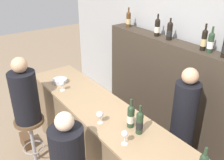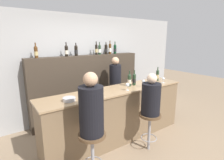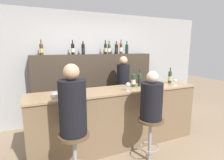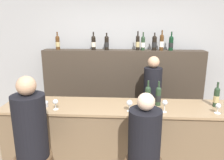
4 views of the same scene
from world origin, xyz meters
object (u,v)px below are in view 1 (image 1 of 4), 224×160
at_px(wine_bottle_backbar_3, 204,40).
at_px(wine_bottle_backbar_2, 170,31).
at_px(wine_bottle_backbar_1, 157,27).
at_px(handbag, 26,141).
at_px(guest_seated_left, 24,95).
at_px(guest_seated_right, 67,151).
at_px(wine_glass_0, 62,84).
at_px(wine_bottle_backbar_0, 128,19).
at_px(bar_stool_left, 31,129).
at_px(wine_bottle_backbar_4, 211,42).
at_px(wine_glass_2, 125,134).
at_px(wine_glass_1, 100,115).
at_px(metal_bowl, 60,81).
at_px(wine_bottle_counter_0, 131,116).
at_px(wine_bottle_counter_1, 140,122).
at_px(bartender, 182,133).

bearing_deg(wine_bottle_backbar_3, wine_bottle_backbar_2, 180.00).
height_order(wine_bottle_backbar_1, handbag, wine_bottle_backbar_1).
bearing_deg(wine_bottle_backbar_1, wine_bottle_backbar_3, 0.00).
height_order(guest_seated_left, guest_seated_right, guest_seated_left).
relative_size(wine_glass_0, handbag, 0.51).
bearing_deg(wine_glass_0, wine_bottle_backbar_0, 104.65).
relative_size(bar_stool_left, guest_seated_left, 0.80).
bearing_deg(wine_bottle_backbar_4, bar_stool_left, -124.12).
xyz_separation_m(wine_glass_0, wine_glass_2, (1.32, 0.00, 0.02)).
relative_size(wine_bottle_backbar_0, wine_glass_1, 2.20).
bearing_deg(bar_stool_left, wine_bottle_backbar_3, 57.88).
xyz_separation_m(metal_bowl, bar_stool_left, (0.10, -0.53, -0.53)).
xyz_separation_m(wine_bottle_counter_0, wine_bottle_backbar_4, (0.01, 1.19, 0.56)).
relative_size(wine_bottle_backbar_2, wine_glass_0, 2.26).
distance_m(wine_bottle_counter_1, bartender, 0.82).
distance_m(wine_bottle_backbar_4, bartender, 1.13).
height_order(wine_bottle_counter_1, handbag, wine_bottle_counter_1).
bearing_deg(wine_bottle_backbar_0, bar_stool_left, -82.49).
distance_m(wine_bottle_backbar_2, wine_glass_1, 1.58).
relative_size(wine_bottle_backbar_0, guest_seated_left, 0.36).
bearing_deg(metal_bowl, guest_seated_left, -79.02).
bearing_deg(metal_bowl, bartender, 29.23).
height_order(wine_bottle_counter_0, guest_seated_left, guest_seated_left).
bearing_deg(wine_bottle_backbar_4, guest_seated_right, -92.98).
xyz_separation_m(wine_bottle_counter_1, wine_bottle_backbar_1, (-1.00, 1.19, 0.57)).
bearing_deg(guest_seated_right, wine_bottle_backbar_2, 106.05).
bearing_deg(wine_glass_0, guest_seated_right, -23.81).
xyz_separation_m(wine_bottle_backbar_1, handbag, (-0.78, -1.87, -1.65)).
bearing_deg(wine_bottle_backbar_0, wine_bottle_counter_1, -35.85).
bearing_deg(bar_stool_left, guest_seated_right, 0.00).
height_order(wine_bottle_backbar_1, guest_seated_right, wine_bottle_backbar_1).
distance_m(wine_bottle_backbar_2, metal_bowl, 1.67).
bearing_deg(wine_bottle_backbar_4, wine_glass_2, -83.02).
distance_m(wine_bottle_backbar_0, wine_bottle_backbar_1, 0.65).
bearing_deg(guest_seated_left, handbag, 180.00).
bearing_deg(wine_bottle_backbar_3, wine_bottle_counter_1, -79.53).
relative_size(wine_bottle_counter_0, handbag, 1.25).
height_order(wine_bottle_backbar_4, metal_bowl, wine_bottle_backbar_4).
bearing_deg(metal_bowl, wine_bottle_counter_0, 6.32).
bearing_deg(wine_bottle_counter_0, wine_glass_2, -51.15).
xyz_separation_m(wine_bottle_backbar_0, wine_bottle_backbar_1, (0.65, 0.00, 0.00)).
distance_m(wine_bottle_counter_0, wine_glass_1, 0.33).
xyz_separation_m(wine_bottle_counter_0, wine_glass_1, (-0.24, -0.22, -0.03)).
distance_m(wine_bottle_backbar_0, wine_glass_0, 1.58).
xyz_separation_m(wine_bottle_counter_0, wine_bottle_backbar_2, (-0.63, 1.19, 0.56)).
relative_size(wine_bottle_counter_1, wine_bottle_backbar_3, 0.98).
bearing_deg(guest_seated_left, metal_bowl, 100.98).
height_order(wine_bottle_counter_1, guest_seated_right, guest_seated_right).
relative_size(wine_bottle_backbar_3, handbag, 1.26).
bearing_deg(wine_bottle_counter_1, guest_seated_left, -153.81).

